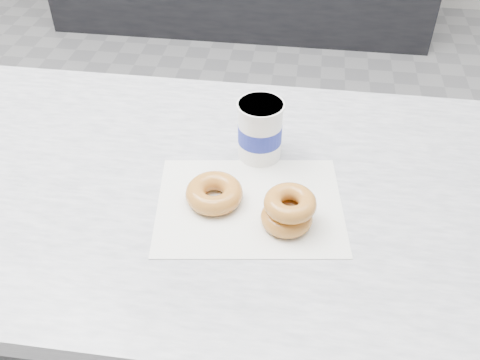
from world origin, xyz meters
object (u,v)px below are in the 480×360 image
Objects in this scene: counter at (98,305)px; donut_stack at (288,210)px; donut_single at (214,193)px; coffee_cup at (260,130)px.

counter is 0.67m from donut_stack.
donut_stack is (0.46, -0.09, 0.48)m from counter.
donut_stack is at bearing -16.16° from donut_single.
donut_single is at bearing 163.84° from donut_stack.
coffee_cup is (0.39, 0.10, 0.51)m from counter.
counter is 0.65m from coffee_cup.
counter is 24.53× the size of coffee_cup.
coffee_cup is (0.07, 0.15, 0.04)m from donut_single.
coffee_cup is (-0.07, 0.19, 0.03)m from donut_stack.
donut_stack is at bearing -86.97° from coffee_cup.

